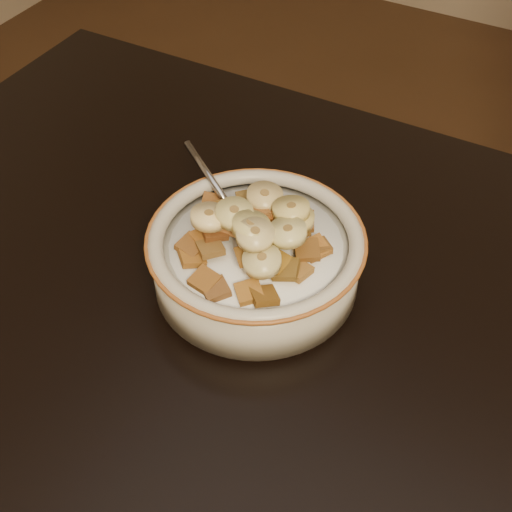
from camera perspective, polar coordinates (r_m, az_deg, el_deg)
The scene contains 44 objects.
cereal_bowl at distance 0.62m, azimuth -0.00°, elevation -0.57°, with size 0.18×0.18×0.04m, color #B5B2B0.
milk at distance 0.60m, azimuth -0.00°, elevation 0.85°, with size 0.15×0.15×0.00m, color white.
spoon at distance 0.61m, azimuth -1.32°, elevation 2.75°, with size 0.03×0.04×0.01m, color #8E919B.
cereal_square_0 at distance 0.58m, azimuth -5.12°, elevation -0.12°, with size 0.02×0.02×0.01m, color brown.
cereal_square_1 at distance 0.57m, azimuth 1.63°, elevation -0.49°, with size 0.02×0.02×0.01m, color brown.
cereal_square_2 at distance 0.62m, azimuth -3.17°, elevation 3.55°, with size 0.02×0.02×0.01m, color brown.
cereal_square_3 at distance 0.61m, azimuth -1.12°, elevation 3.50°, with size 0.02×0.02×0.01m, color brown.
cereal_square_4 at distance 0.59m, azimuth -2.33°, elevation 2.53°, with size 0.02×0.02×0.01m, color #9A652F.
cereal_square_5 at distance 0.60m, azimuth 3.45°, elevation 2.33°, with size 0.02×0.02×0.01m, color brown.
cereal_square_6 at distance 0.63m, azimuth -0.60°, elevation 4.56°, with size 0.02×0.02×0.01m, color brown.
cereal_square_7 at distance 0.58m, azimuth 4.10°, elevation 0.47°, with size 0.02×0.02×0.01m, color brown.
cereal_square_8 at distance 0.59m, azimuth 0.03°, elevation 3.47°, with size 0.02×0.02×0.01m, color #9B5C29.
cereal_square_9 at distance 0.57m, azimuth -0.61°, elevation 0.15°, with size 0.02×0.02×0.01m, color brown.
cereal_square_10 at distance 0.56m, azimuth -0.56°, elevation -2.89°, with size 0.02×0.02×0.01m, color olive.
cereal_square_11 at distance 0.56m, azimuth -3.26°, elevation -2.69°, with size 0.02×0.02×0.01m, color brown.
cereal_square_12 at distance 0.60m, azimuth -4.15°, elevation 1.49°, with size 0.02×0.02×0.01m, color #9B5D1A.
cereal_square_13 at distance 0.60m, azimuth -2.00°, elevation 3.01°, with size 0.02×0.02×0.01m, color brown.
cereal_square_14 at distance 0.56m, azimuth -4.15°, elevation -1.94°, with size 0.02×0.02×0.01m, color brown.
cereal_square_15 at distance 0.60m, azimuth 0.67°, elevation 3.39°, with size 0.02×0.02×0.01m, color brown.
cereal_square_16 at distance 0.59m, azimuth 4.94°, elevation 0.73°, with size 0.02×0.02×0.01m, color brown.
cereal_square_17 at distance 0.59m, azimuth 4.77°, elevation 0.63°, with size 0.02×0.02×0.01m, color #9C6721.
cereal_square_18 at distance 0.61m, azimuth 3.73°, elevation 2.78°, with size 0.02×0.02×0.01m, color #92521F.
cereal_square_19 at distance 0.64m, azimuth -3.44°, elevation 4.33°, with size 0.02×0.02×0.01m, color brown.
cereal_square_20 at distance 0.56m, azimuth 2.41°, elevation -1.08°, with size 0.02×0.02×0.01m, color brown.
cereal_square_21 at distance 0.59m, azimuth -3.34°, elevation 2.04°, with size 0.02×0.02×0.01m, color brown.
cereal_square_22 at distance 0.58m, azimuth -3.66°, elevation 0.64°, with size 0.02×0.02×0.01m, color brown.
cereal_square_23 at distance 0.62m, azimuth -3.37°, elevation 3.63°, with size 0.02×0.02×0.01m, color #9D6B20.
cereal_square_24 at distance 0.63m, azimuth 0.43°, elevation 4.63°, with size 0.02×0.02×0.01m, color brown.
cereal_square_25 at distance 0.60m, azimuth -2.01°, elevation 3.02°, with size 0.02×0.02×0.01m, color brown.
cereal_square_26 at distance 0.63m, azimuth 0.39°, elevation 4.40°, with size 0.02×0.02×0.01m, color brown.
cereal_square_27 at distance 0.59m, azimuth -1.49°, elevation 2.83°, with size 0.02×0.02×0.01m, color olive.
cereal_square_28 at distance 0.55m, azimuth 0.65°, elevation -3.22°, with size 0.02×0.02×0.01m, color brown.
cereal_square_29 at distance 0.57m, azimuth 3.32°, elevation -1.12°, with size 0.02×0.02×0.01m, color #935F29.
cereal_square_30 at distance 0.59m, azimuth -5.23°, elevation 0.81°, with size 0.02×0.02×0.01m, color brown.
cereal_square_31 at distance 0.61m, azimuth -3.17°, elevation 3.00°, with size 0.02×0.02×0.01m, color #915C28.
banana_slice_0 at distance 0.56m, azimuth 0.48°, elevation -0.40°, with size 0.03×0.03×0.01m, color #EBDC8D.
banana_slice_1 at distance 0.60m, azimuth 0.70°, elevation 4.74°, with size 0.03×0.03×0.01m, color #D8B771.
banana_slice_2 at distance 0.59m, azimuth 2.83°, elevation 3.73°, with size 0.03×0.03×0.01m, color #EEE07E.
banana_slice_3 at distance 0.59m, azimuth 3.18°, elevation 3.04°, with size 0.03×0.03×0.01m, color tan.
banana_slice_4 at distance 0.56m, azimuth -0.06°, elevation 1.70°, with size 0.03×0.03×0.01m, color #F4E29E.
banana_slice_5 at distance 0.59m, azimuth -3.76°, elevation 3.14°, with size 0.03×0.03×0.01m, color #FCDB8D.
banana_slice_6 at distance 0.57m, azimuth -0.40°, elevation 2.38°, with size 0.03×0.03×0.01m, color #CFC27A.
banana_slice_7 at distance 0.58m, azimuth -1.74°, elevation 3.40°, with size 0.03×0.03×0.01m, color #D8C270.
banana_slice_8 at distance 0.57m, azimuth 2.55°, elevation 1.89°, with size 0.03×0.03×0.01m, color beige.
Camera 1 is at (-0.07, -0.22, 1.21)m, focal length 50.00 mm.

